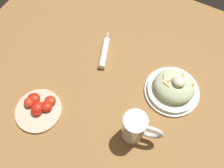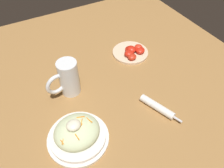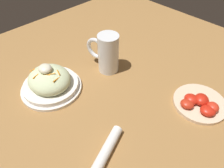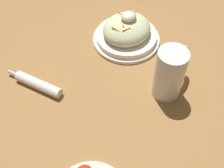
% 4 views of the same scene
% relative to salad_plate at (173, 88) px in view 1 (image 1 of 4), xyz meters
% --- Properties ---
extents(ground_plane, '(1.43, 1.43, 0.00)m').
position_rel_salad_plate_xyz_m(ground_plane, '(-0.19, -0.19, -0.04)').
color(ground_plane, '#9E703D').
extents(salad_plate, '(0.22, 0.22, 0.11)m').
position_rel_salad_plate_xyz_m(salad_plate, '(0.00, 0.00, 0.00)').
color(salad_plate, white).
rests_on(salad_plate, ground_plane).
extents(beer_mug, '(0.14, 0.08, 0.16)m').
position_rel_salad_plate_xyz_m(beer_mug, '(-0.06, -0.23, 0.03)').
color(beer_mug, white).
rests_on(beer_mug, ground_plane).
extents(napkin_roll, '(0.08, 0.18, 0.03)m').
position_rel_salad_plate_xyz_m(napkin_roll, '(-0.33, 0.03, -0.02)').
color(napkin_roll, white).
rests_on(napkin_roll, ground_plane).
extents(tomato_plate, '(0.18, 0.18, 0.04)m').
position_rel_salad_plate_xyz_m(tomato_plate, '(-0.42, -0.32, -0.02)').
color(tomato_plate, beige).
rests_on(tomato_plate, ground_plane).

